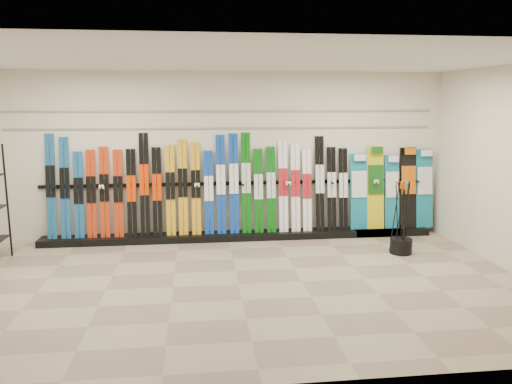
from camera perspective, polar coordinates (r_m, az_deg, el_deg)
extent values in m
plane|color=#87715D|center=(6.97, -2.02, -10.49)|extent=(8.00, 8.00, 0.00)
plane|color=beige|center=(9.06, -3.40, 4.14)|extent=(8.00, 0.00, 8.00)
plane|color=silver|center=(6.53, -2.19, 14.93)|extent=(8.00, 8.00, 0.00)
cube|color=black|center=(9.13, -1.80, -5.01)|extent=(8.00, 0.40, 0.12)
cube|color=#175083|center=(9.32, -22.40, 0.59)|extent=(0.17, 0.28, 1.81)
cube|color=#175083|center=(9.26, -21.00, 0.43)|extent=(0.17, 0.27, 1.75)
cube|color=#175083|center=(9.21, -19.60, -0.32)|extent=(0.17, 0.24, 1.50)
cube|color=#B62D0E|center=(9.16, -18.31, -0.20)|extent=(0.17, 0.24, 1.53)
cube|color=#B62D0E|center=(9.12, -16.93, -0.02)|extent=(0.17, 0.25, 1.58)
cube|color=#B62D0E|center=(9.08, -15.46, -0.15)|extent=(0.17, 0.24, 1.52)
cube|color=black|center=(9.05, -14.04, -0.10)|extent=(0.17, 0.24, 1.53)
cube|color=black|center=(9.02, -12.64, 0.82)|extent=(0.17, 0.28, 1.81)
cube|color=black|center=(9.00, -11.25, 0.05)|extent=(0.17, 0.24, 1.56)
cube|color=gold|center=(8.99, -9.75, 0.20)|extent=(0.17, 0.25, 1.60)
cube|color=gold|center=(8.98, -8.36, 0.52)|extent=(0.17, 0.26, 1.69)
cube|color=gold|center=(8.97, -6.89, 0.40)|extent=(0.17, 0.26, 1.64)
cube|color=#0E3CA7|center=(8.98, -5.42, -0.06)|extent=(0.17, 0.23, 1.49)
cube|color=#0E3CA7|center=(8.98, -4.03, 0.86)|extent=(0.17, 0.27, 1.76)
cube|color=#0E3CA7|center=(8.99, -2.54, 0.96)|extent=(0.17, 0.28, 1.79)
cube|color=#095F0D|center=(9.01, -1.14, 1.04)|extent=(0.17, 0.28, 1.80)
cube|color=#095F0D|center=(9.04, 0.29, 0.14)|extent=(0.17, 0.24, 1.51)
cube|color=#095F0D|center=(9.07, 1.73, 0.28)|extent=(0.17, 0.24, 1.55)
cube|color=white|center=(9.11, 3.14, 0.63)|extent=(0.17, 0.26, 1.65)
cube|color=white|center=(9.15, 4.53, 0.51)|extent=(0.17, 0.25, 1.60)
cube|color=white|center=(9.19, 5.85, 0.22)|extent=(0.17, 0.24, 1.50)
cube|color=black|center=(9.24, 7.29, 0.96)|extent=(0.17, 0.27, 1.73)
cube|color=black|center=(9.30, 8.63, 0.36)|extent=(0.17, 0.24, 1.53)
cube|color=black|center=(9.36, 9.93, 0.32)|extent=(0.17, 0.24, 1.51)
cube|color=#14728C|center=(9.47, 11.67, 0.05)|extent=(0.32, 0.22, 1.40)
cube|color=gold|center=(9.57, 13.48, 0.49)|extent=(0.32, 0.24, 1.53)
cube|color=#14728C|center=(9.69, 15.26, 0.03)|extent=(0.28, 0.21, 1.37)
cube|color=black|center=(9.81, 16.99, 0.46)|extent=(0.31, 0.23, 1.50)
cube|color=#14728C|center=(9.95, 18.68, 0.40)|extent=(0.32, 0.23, 1.47)
cylinder|color=black|center=(8.61, 16.24, -5.94)|extent=(0.36, 0.36, 0.25)
cylinder|color=black|center=(8.55, 15.82, -2.66)|extent=(0.15, 0.12, 1.17)
cylinder|color=black|center=(8.43, 16.58, -2.88)|extent=(0.04, 0.15, 1.17)
cylinder|color=black|center=(8.61, 16.52, -2.60)|extent=(0.14, 0.04, 1.18)
cylinder|color=black|center=(8.48, 15.55, -2.75)|extent=(0.12, 0.06, 1.18)
cylinder|color=black|center=(8.37, 16.37, -2.96)|extent=(0.14, 0.14, 1.17)
cylinder|color=black|center=(8.50, 16.09, -2.75)|extent=(0.13, 0.06, 1.18)
cylinder|color=black|center=(8.46, 16.59, -2.84)|extent=(0.10, 0.04, 1.18)
cylinder|color=black|center=(8.42, 16.69, -2.91)|extent=(0.06, 0.13, 1.18)
cylinder|color=black|center=(8.45, 16.57, -2.85)|extent=(0.14, 0.07, 1.18)
cube|color=gray|center=(9.00, -3.43, 7.29)|extent=(7.60, 0.02, 0.03)
cube|color=gray|center=(8.99, -3.45, 9.20)|extent=(7.60, 0.02, 0.03)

